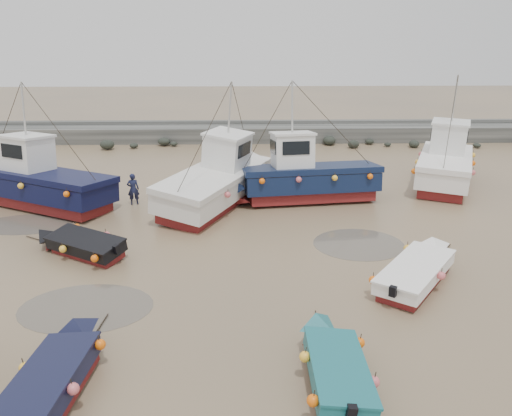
% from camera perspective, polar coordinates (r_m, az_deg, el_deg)
% --- Properties ---
extents(ground, '(120.00, 120.00, 0.00)m').
position_cam_1_polar(ground, '(19.84, -4.65, -6.41)').
color(ground, '#8D7351').
rests_on(ground, ground).
extents(seawall, '(60.00, 4.92, 1.50)m').
position_cam_1_polar(seawall, '(40.56, -2.92, 8.50)').
color(seawall, slate).
rests_on(seawall, ground).
extents(puddle_a, '(4.47, 4.47, 0.01)m').
position_cam_1_polar(puddle_a, '(17.89, -18.85, -10.72)').
color(puddle_a, '#575045').
rests_on(puddle_a, ground).
extents(puddle_b, '(3.91, 3.91, 0.01)m').
position_cam_1_polar(puddle_b, '(21.95, 11.64, -4.05)').
color(puddle_b, '#575045').
rests_on(puddle_b, ground).
extents(puddle_c, '(4.37, 4.37, 0.01)m').
position_cam_1_polar(puddle_c, '(25.96, -24.81, -1.70)').
color(puddle_c, '#575045').
rests_on(puddle_c, ground).
extents(puddle_d, '(6.07, 6.07, 0.01)m').
position_cam_1_polar(puddle_d, '(28.86, -2.23, 2.33)').
color(puddle_d, '#575045').
rests_on(puddle_d, ground).
extents(dinghy_1, '(2.25, 5.67, 1.43)m').
position_cam_1_polar(dinghy_1, '(14.33, -21.73, -16.96)').
color(dinghy_1, maroon).
rests_on(dinghy_1, ground).
extents(dinghy_2, '(1.94, 5.39, 1.43)m').
position_cam_1_polar(dinghy_2, '(13.82, 8.83, -17.07)').
color(dinghy_2, maroon).
rests_on(dinghy_2, ground).
extents(dinghy_3, '(4.58, 5.56, 1.43)m').
position_cam_1_polar(dinghy_3, '(19.23, 18.16, -6.56)').
color(dinghy_3, maroon).
rests_on(dinghy_3, ground).
extents(dinghy_4, '(5.11, 3.44, 1.43)m').
position_cam_1_polar(dinghy_4, '(21.64, -19.40, -3.61)').
color(dinghy_4, maroon).
rests_on(dinghy_4, ground).
extents(cabin_boat_0, '(10.18, 6.25, 6.22)m').
position_cam_1_polar(cabin_boat_0, '(28.05, -24.07, 2.82)').
color(cabin_boat_0, maroon).
rests_on(cabin_boat_0, ground).
extents(cabin_boat_1, '(6.47, 10.83, 6.22)m').
position_cam_1_polar(cabin_boat_1, '(26.33, -4.18, 3.47)').
color(cabin_boat_1, maroon).
rests_on(cabin_boat_1, ground).
extents(cabin_boat_2, '(10.40, 3.65, 6.22)m').
position_cam_1_polar(cabin_boat_2, '(26.41, 4.97, 3.57)').
color(cabin_boat_2, maroon).
rests_on(cabin_boat_2, ground).
extents(cabin_boat_3, '(5.62, 9.41, 6.22)m').
position_cam_1_polar(cabin_boat_3, '(31.36, 20.82, 5.04)').
color(cabin_boat_3, maroon).
rests_on(cabin_boat_3, ground).
extents(person, '(0.68, 0.52, 1.68)m').
position_cam_1_polar(person, '(26.95, -13.71, 0.41)').
color(person, '#171C39').
rests_on(person, ground).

